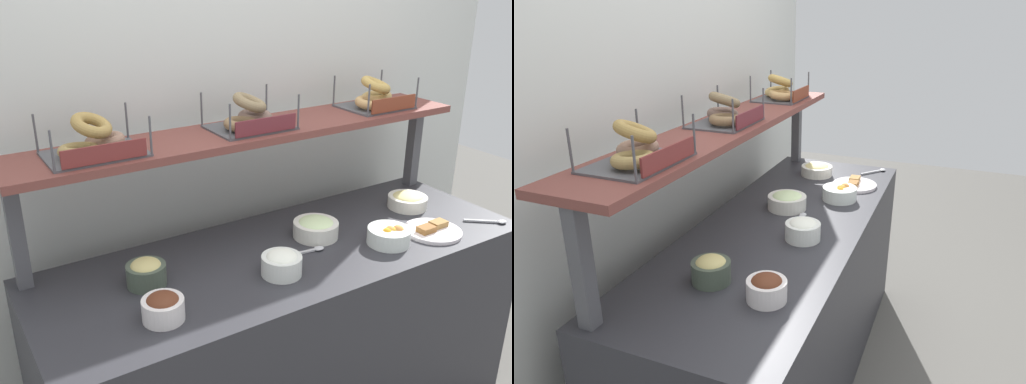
% 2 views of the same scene
% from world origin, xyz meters
% --- Properties ---
extents(ground_plane, '(8.00, 8.00, 0.00)m').
position_xyz_m(ground_plane, '(0.00, 0.00, 0.00)').
color(ground_plane, '#595651').
extents(back_wall, '(3.18, 0.06, 2.40)m').
position_xyz_m(back_wall, '(0.00, 0.55, 1.20)').
color(back_wall, silver).
rests_on(back_wall, ground_plane).
extents(deli_counter, '(1.98, 0.70, 0.85)m').
position_xyz_m(deli_counter, '(0.00, 0.00, 0.42)').
color(deli_counter, '#2D2D33').
rests_on(deli_counter, ground_plane).
extents(shelf_riser_left, '(0.05, 0.05, 0.40)m').
position_xyz_m(shelf_riser_left, '(-0.93, 0.27, 1.05)').
color(shelf_riser_left, '#4C4C51').
rests_on(shelf_riser_left, deli_counter).
extents(shelf_riser_right, '(0.05, 0.05, 0.40)m').
position_xyz_m(shelf_riser_right, '(0.93, 0.27, 1.05)').
color(shelf_riser_right, '#4C4C51').
rests_on(shelf_riser_right, deli_counter).
extents(upper_shelf, '(1.94, 0.32, 0.03)m').
position_xyz_m(upper_shelf, '(0.00, 0.27, 1.26)').
color(upper_shelf, brown).
rests_on(upper_shelf, shelf_riser_left).
extents(bowl_fruit_salad, '(0.17, 0.17, 0.08)m').
position_xyz_m(bowl_fruit_salad, '(0.37, -0.16, 0.89)').
color(bowl_fruit_salad, white).
rests_on(bowl_fruit_salad, deli_counter).
extents(bowl_chocolate_spread, '(0.13, 0.13, 0.09)m').
position_xyz_m(bowl_chocolate_spread, '(-0.60, -0.17, 0.90)').
color(bowl_chocolate_spread, silver).
rests_on(bowl_chocolate_spread, deli_counter).
extents(bowl_hummus, '(0.14, 0.14, 0.10)m').
position_xyz_m(bowl_hummus, '(-0.57, 0.06, 0.90)').
color(bowl_hummus, '#455142').
rests_on(bowl_hummus, deli_counter).
extents(bowl_egg_salad, '(0.18, 0.18, 0.07)m').
position_xyz_m(bowl_egg_salad, '(0.70, 0.06, 0.88)').
color(bowl_egg_salad, white).
rests_on(bowl_egg_salad, deli_counter).
extents(bowl_scallion_spread, '(0.18, 0.18, 0.08)m').
position_xyz_m(bowl_scallion_spread, '(0.16, 0.04, 0.89)').
color(bowl_scallion_spread, white).
rests_on(bowl_scallion_spread, deli_counter).
extents(bowl_cream_cheese, '(0.15, 0.15, 0.09)m').
position_xyz_m(bowl_cream_cheese, '(-0.13, -0.13, 0.90)').
color(bowl_cream_cheese, white).
rests_on(bowl_cream_cheese, deli_counter).
extents(serving_plate_white, '(0.23, 0.23, 0.04)m').
position_xyz_m(serving_plate_white, '(0.59, -0.18, 0.86)').
color(serving_plate_white, white).
rests_on(serving_plate_white, deli_counter).
extents(serving_spoon_near_plate, '(0.18, 0.04, 0.01)m').
position_xyz_m(serving_spoon_near_plate, '(0.06, -0.05, 0.86)').
color(serving_spoon_near_plate, '#B7B7BC').
rests_on(serving_spoon_near_plate, deli_counter).
extents(serving_spoon_by_edge, '(0.15, 0.12, 0.01)m').
position_xyz_m(serving_spoon_by_edge, '(0.89, -0.25, 0.86)').
color(serving_spoon_by_edge, '#B7B7BC').
rests_on(serving_spoon_by_edge, deli_counter).
extents(bagel_basket_everything, '(0.33, 0.26, 0.15)m').
position_xyz_m(bagel_basket_everything, '(-0.64, 0.26, 1.33)').
color(bagel_basket_everything, '#4C4C51').
rests_on(bagel_basket_everything, upper_shelf).
extents(bagel_basket_poppy, '(0.32, 0.24, 0.15)m').
position_xyz_m(bagel_basket_poppy, '(-0.02, 0.27, 1.33)').
color(bagel_basket_poppy, '#4C4C51').
rests_on(bagel_basket_poppy, upper_shelf).
extents(bagel_basket_sesame, '(0.30, 0.26, 0.15)m').
position_xyz_m(bagel_basket_sesame, '(0.64, 0.27, 1.33)').
color(bagel_basket_sesame, '#4C4C51').
rests_on(bagel_basket_sesame, upper_shelf).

